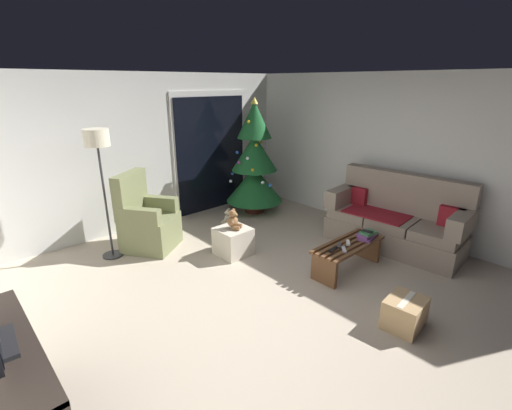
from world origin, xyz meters
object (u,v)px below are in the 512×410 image
media_shelf (9,410)px  cardboard_box_taped_mid_floor (405,313)px  remote_black (333,250)px  coffee_table (348,252)px  christmas_tree (254,164)px  armchair (147,222)px  couch (396,221)px  floor_lamp (98,151)px  ottoman (233,241)px  remote_silver (344,250)px  remote_white (348,243)px  teddy_bear_chestnut (233,220)px  teddy_bear_cream_by_tree (228,217)px  remote_graphite (339,245)px  cell_phone (367,231)px  book_stack (367,235)px

media_shelf → cardboard_box_taped_mid_floor: bearing=-18.9°
remote_black → coffee_table: bearing=-101.2°
christmas_tree → armchair: 2.28m
couch → coffee_table: (-1.15, 0.05, -0.14)m
floor_lamp → coffee_table: bearing=-49.7°
armchair → ottoman: size_ratio=2.57×
remote_silver → ottoman: 1.57m
media_shelf → remote_white: bearing=-0.4°
teddy_bear_chestnut → teddy_bear_cream_by_tree: size_ratio=1.00×
christmas_tree → floor_lamp: bearing=-179.7°
cardboard_box_taped_mid_floor → media_shelf: bearing=161.1°
remote_graphite → ottoman: remote_graphite is taller
armchair → media_shelf: size_ratio=0.81×
cell_phone → christmas_tree: bearing=74.8°
remote_graphite → christmas_tree: christmas_tree is taller
couch → book_stack: bearing=-177.8°
coffee_table → remote_graphite: remote_graphite is taller
book_stack → remote_graphite: bearing=166.1°
remote_white → christmas_tree: size_ratio=0.07×
media_shelf → ottoman: (2.90, 1.34, -0.19)m
remote_black → cardboard_box_taped_mid_floor: (-0.23, -1.06, -0.24)m
media_shelf → couch: bearing=-0.9°
couch → teddy_bear_cream_by_tree: 2.71m
remote_graphite → floor_lamp: 3.32m
floor_lamp → teddy_bear_chestnut: bearing=-40.6°
floor_lamp → teddy_bear_chestnut: 1.99m
remote_black → remote_silver: (0.10, -0.09, 0.00)m
book_stack → teddy_bear_chestnut: teddy_bear_chestnut is taller
christmas_tree → media_shelf: bearing=-150.4°
coffee_table → christmas_tree: 2.66m
remote_black → cell_phone: bearing=-108.5°
coffee_table → book_stack: book_stack is taller
christmas_tree → media_shelf: (-4.34, -2.46, -0.54)m
teddy_bear_chestnut → remote_graphite: bearing=-64.3°
cell_phone → teddy_bear_cream_by_tree: 2.48m
remote_white → ottoman: bearing=-7.4°
couch → remote_white: couch is taller
cell_phone → teddy_bear_chestnut: size_ratio=0.50×
remote_silver → remote_graphite: bearing=-72.2°
armchair → teddy_bear_cream_by_tree: 1.47m
floor_lamp → media_shelf: bearing=-123.1°
cell_phone → ottoman: cell_phone is taller
remote_black → book_stack: size_ratio=0.61×
cell_phone → teddy_bear_chestnut: teddy_bear_chestnut is taller
teddy_bear_cream_by_tree → remote_graphite: bearing=-90.3°
christmas_tree → book_stack: bearing=-97.6°
christmas_tree → remote_silver: bearing=-108.4°
christmas_tree → ottoman: (-1.43, -1.13, -0.73)m
christmas_tree → media_shelf: 5.02m
floor_lamp → media_shelf: size_ratio=1.27×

